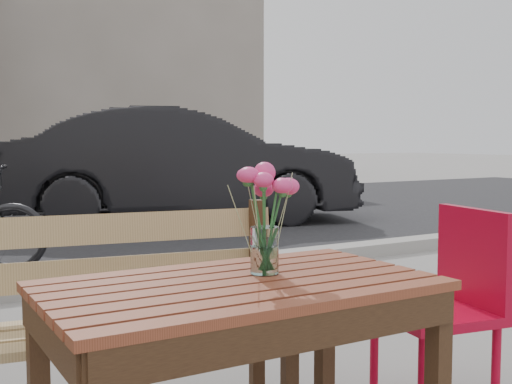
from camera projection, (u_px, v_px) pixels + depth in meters
main_table at (240, 319)px, 1.84m from camera, size 1.12×0.66×0.68m
main_bench at (92, 301)px, 2.23m from camera, size 1.46×0.66×0.87m
red_chair at (451, 297)px, 2.51m from camera, size 0.47×0.47×0.82m
main_vase at (265, 205)px, 1.92m from camera, size 0.18×0.18×0.34m
parked_car at (181, 166)px, 8.44m from camera, size 4.80×2.86×1.49m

